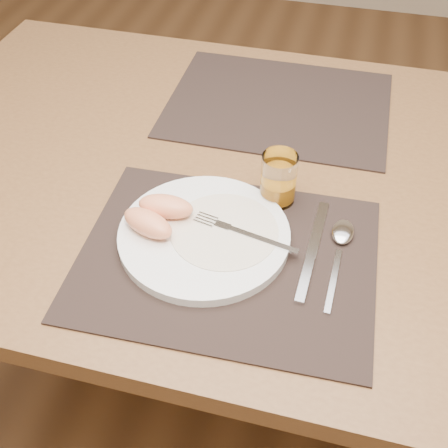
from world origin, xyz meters
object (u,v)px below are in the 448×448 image
(plate, at_px, (204,235))
(juice_glass, at_px, (278,181))
(table, at_px, (250,203))
(fork, at_px, (236,231))
(placemat_near, at_px, (227,258))
(spoon, at_px, (342,239))
(placemat_far, at_px, (278,104))
(knife, at_px, (310,258))

(plate, bearing_deg, juice_glass, 52.41)
(table, distance_m, fork, 0.21)
(table, bearing_deg, fork, -85.21)
(placemat_near, distance_m, spoon, 0.18)
(fork, relative_size, spoon, 0.91)
(table, xyz_separation_m, juice_glass, (0.06, -0.07, 0.13))
(placemat_near, relative_size, juice_glass, 5.00)
(fork, xyz_separation_m, spoon, (0.16, 0.04, -0.01))
(plate, height_order, juice_glass, juice_glass)
(table, distance_m, spoon, 0.24)
(plate, bearing_deg, placemat_far, 84.22)
(juice_glass, bearing_deg, placemat_far, 100.09)
(placemat_far, xyz_separation_m, fork, (0.01, -0.40, 0.02))
(placemat_far, relative_size, plate, 1.67)
(fork, height_order, knife, fork)
(plate, height_order, knife, plate)
(table, xyz_separation_m, placemat_near, (0.01, -0.22, 0.09))
(knife, xyz_separation_m, spoon, (0.04, 0.05, 0.00))
(knife, bearing_deg, plate, 179.96)
(fork, bearing_deg, table, 94.79)
(plate, bearing_deg, table, 79.94)
(plate, relative_size, spoon, 1.41)
(plate, relative_size, juice_glass, 3.00)
(table, distance_m, knife, 0.25)
(placemat_far, xyz_separation_m, juice_glass, (0.05, -0.29, 0.04))
(placemat_far, relative_size, spoon, 2.35)
(spoon, height_order, juice_glass, juice_glass)
(juice_glass, bearing_deg, fork, -112.25)
(fork, bearing_deg, plate, -165.39)
(placemat_far, bearing_deg, table, -92.00)
(knife, bearing_deg, juice_glass, 121.79)
(spoon, xyz_separation_m, juice_glass, (-0.12, 0.07, 0.03))
(plate, distance_m, knife, 0.17)
(knife, relative_size, spoon, 1.15)
(placemat_near, xyz_separation_m, fork, (0.00, 0.04, 0.02))
(placemat_far, bearing_deg, plate, -95.78)
(placemat_near, xyz_separation_m, juice_glass, (0.05, 0.15, 0.04))
(fork, distance_m, spoon, 0.17)
(fork, height_order, juice_glass, juice_glass)
(table, height_order, plate, plate)
(spoon, bearing_deg, placemat_near, -154.82)
(fork, xyz_separation_m, knife, (0.12, -0.01, -0.02))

